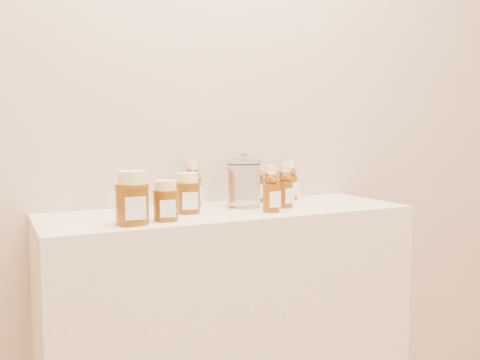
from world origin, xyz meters
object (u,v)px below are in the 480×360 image
display_table (231,343)px  honey_jar_left (132,198)px  glass_canister (244,181)px  bear_bottle_back_left (193,181)px  bear_bottle_front_left (271,185)px

display_table → honey_jar_left: honey_jar_left is taller
glass_canister → display_table: bearing=-152.6°
bear_bottle_back_left → bear_bottle_front_left: size_ratio=1.05×
display_table → bear_bottle_back_left: (-0.08, 0.13, 0.54)m
display_table → glass_canister: (0.07, 0.03, 0.54)m
bear_bottle_front_left → honey_jar_left: bearing=-174.2°
bear_bottle_back_left → honey_jar_left: bearing=-162.7°
display_table → bear_bottle_front_left: bearing=-43.2°
bear_bottle_back_left → honey_jar_left: (-0.27, -0.24, -0.01)m
display_table → bear_bottle_front_left: size_ratio=7.09×
display_table → honey_jar_left: (-0.35, -0.11, 0.52)m
honey_jar_left → glass_canister: 0.44m
display_table → honey_jar_left: 0.64m
bear_bottle_back_left → display_table: bearing=-82.4°
bear_bottle_back_left → glass_canister: size_ratio=1.00×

